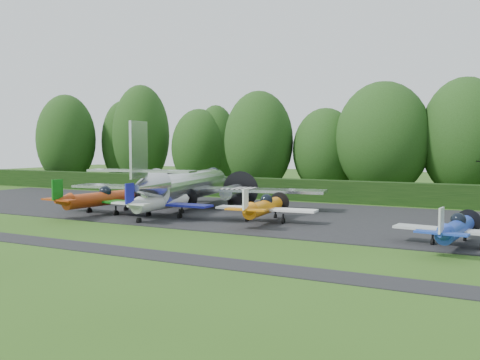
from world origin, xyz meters
The scene contains 19 objects.
ground centered at (0.00, 0.00, 0.00)m, with size 160.00×160.00×0.00m, color #2A4C15.
apron centered at (0.00, 10.00, 0.00)m, with size 70.00×18.00×0.01m, color black.
taxiway_verge centered at (0.00, -6.00, 0.00)m, with size 70.00×2.00×0.00m, color black.
hedgerow centered at (0.00, 21.00, 0.00)m, with size 90.00×1.60×2.00m, color black.
transport_plane centered at (-6.31, 9.91, 1.99)m, with size 22.29×17.09×7.14m.
light_plane_red centered at (-10.18, 3.91, 1.23)m, with size 7.71×8.11×2.96m.
light_plane_white centered at (-4.99, 4.67, 1.17)m, with size 7.34×7.71×2.82m.
light_plane_orange centered at (2.65, 5.73, 1.11)m, with size 6.97×7.33×2.68m.
light_plane_blue centered at (15.00, 2.46, 1.03)m, with size 6.45×6.78×2.48m.
tree_0 centered at (-16.00, 31.37, 5.09)m, with size 5.39×5.39×10.21m.
tree_3 centered at (-25.64, 28.75, 6.46)m, with size 7.30×7.30×12.95m.
tree_5 centered at (12.75, 30.11, 5.22)m, with size 6.99×6.99×10.46m.
tree_6 centered at (-8.21, 27.56, 5.64)m, with size 7.74×7.74×11.30m.
tree_8 centered at (5.29, 28.88, 5.87)m, with size 9.66×9.66×11.76m.
tree_9 centered at (-36.19, 26.16, 5.97)m, with size 7.75×7.75×11.95m.
tree_10 centered at (-1.06, 29.47, 4.63)m, with size 7.16×7.16×9.29m.
tree_11 centered at (-30.91, 31.44, 5.62)m, with size 5.79×5.79×11.27m.
tree_12 centered at (12.94, 30.44, 5.97)m, with size 8.54×8.54×11.96m.
tree_13 centered at (-17.47, 29.78, 4.84)m, with size 6.89×6.89×9.69m.
Camera 1 is at (17.76, -26.59, 5.36)m, focal length 40.00 mm.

